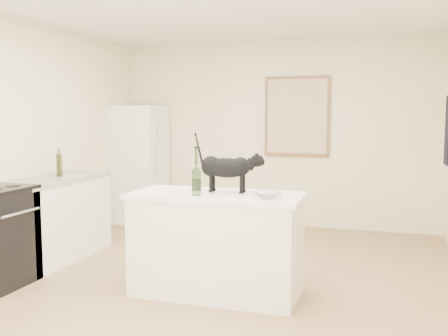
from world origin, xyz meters
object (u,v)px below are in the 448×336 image
Objects in this scene: fridge at (139,164)px; glass_bowl at (268,195)px; wine_bottle at (196,174)px; black_cat at (226,170)px.

glass_bowl is (2.53, -2.68, 0.08)m from fridge.
glass_bowl is (0.62, 0.01, -0.16)m from wine_bottle.
fridge is at bearing 128.80° from black_cat.
black_cat is at bearing 50.77° from wine_bottle.
fridge reaches higher than glass_bowl.
fridge reaches higher than wine_bottle.
fridge is 4.64× the size of wine_bottle.
fridge is 3.31m from wine_bottle.
wine_bottle reaches higher than glass_bowl.
fridge reaches higher than black_cat.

